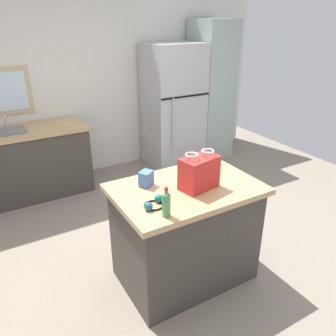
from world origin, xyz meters
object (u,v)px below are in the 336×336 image
(kitchen_island, at_px, (185,233))
(tall_cabinet, at_px, (210,92))
(ear_defenders, at_px, (154,203))
(small_box, at_px, (146,179))
(shopping_bag, at_px, (199,173))
(refrigerator, at_px, (173,107))
(bottle, at_px, (166,203))

(kitchen_island, relative_size, tall_cabinet, 0.56)
(kitchen_island, xyz_separation_m, ear_defenders, (-0.38, -0.14, 0.48))
(kitchen_island, bearing_deg, small_box, 146.38)
(shopping_bag, relative_size, ear_defenders, 1.65)
(kitchen_island, relative_size, refrigerator, 0.65)
(shopping_bag, distance_m, small_box, 0.43)
(kitchen_island, bearing_deg, ear_defenders, -159.83)
(refrigerator, bearing_deg, ear_defenders, -123.82)
(tall_cabinet, xyz_separation_m, small_box, (-2.24, -2.14, -0.09))
(bottle, bearing_deg, tall_cabinet, 48.34)
(kitchen_island, distance_m, tall_cabinet, 3.10)
(tall_cabinet, xyz_separation_m, bottle, (-2.33, -2.62, -0.05))
(tall_cabinet, bearing_deg, shopping_bag, -128.44)
(tall_cabinet, height_order, small_box, tall_cabinet)
(small_box, height_order, ear_defenders, small_box)
(shopping_bag, height_order, small_box, shopping_bag)
(shopping_bag, bearing_deg, bottle, -151.80)
(small_box, relative_size, bottle, 0.57)
(bottle, bearing_deg, refrigerator, 58.07)
(bottle, distance_m, ear_defenders, 0.18)
(tall_cabinet, distance_m, ear_defenders, 3.40)
(bottle, relative_size, ear_defenders, 1.11)
(tall_cabinet, distance_m, shopping_bag, 3.05)
(tall_cabinet, distance_m, small_box, 3.10)
(refrigerator, distance_m, small_box, 2.64)
(shopping_bag, bearing_deg, ear_defenders, -170.76)
(refrigerator, xyz_separation_m, shopping_bag, (-1.20, -2.39, 0.14))
(small_box, bearing_deg, refrigerator, 54.14)
(tall_cabinet, xyz_separation_m, ear_defenders, (-2.35, -2.46, -0.13))
(kitchen_island, relative_size, shopping_bag, 3.56)
(tall_cabinet, bearing_deg, kitchen_island, -130.30)
(tall_cabinet, relative_size, ear_defenders, 10.60)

